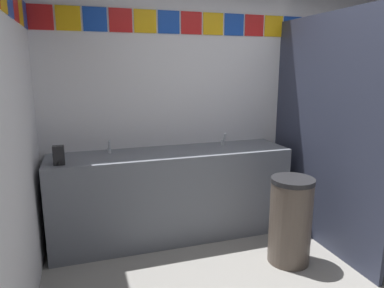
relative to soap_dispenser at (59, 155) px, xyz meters
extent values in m
cube|color=silver|center=(1.75, 0.47, 0.42)|extent=(3.89, 0.08, 2.73)
cube|color=red|center=(-0.08, 0.43, 1.14)|extent=(0.21, 0.01, 0.21)
cube|color=yellow|center=(0.15, 0.43, 1.14)|extent=(0.21, 0.01, 0.21)
cube|color=#1947B7|center=(0.37, 0.43, 1.14)|extent=(0.21, 0.01, 0.21)
cube|color=red|center=(0.60, 0.43, 1.14)|extent=(0.21, 0.01, 0.21)
cube|color=yellow|center=(0.83, 0.43, 1.14)|extent=(0.21, 0.01, 0.21)
cube|color=#1947B7|center=(1.06, 0.43, 1.14)|extent=(0.21, 0.01, 0.21)
cube|color=red|center=(1.29, 0.43, 1.14)|extent=(0.21, 0.01, 0.21)
cube|color=yellow|center=(1.52, 0.43, 1.14)|extent=(0.21, 0.01, 0.21)
cube|color=#1947B7|center=(1.75, 0.43, 1.14)|extent=(0.21, 0.01, 0.21)
cube|color=red|center=(1.98, 0.43, 1.14)|extent=(0.21, 0.01, 0.21)
cube|color=yellow|center=(2.20, 0.43, 1.14)|extent=(0.21, 0.01, 0.21)
cube|color=#1947B7|center=(2.43, 0.43, 1.14)|extent=(0.21, 0.01, 0.21)
cube|color=red|center=(2.66, 0.43, 1.14)|extent=(0.21, 0.01, 0.21)
cube|color=yellow|center=(2.89, 0.43, 1.14)|extent=(0.21, 0.01, 0.21)
cube|color=#1947B7|center=(3.12, 0.43, 1.14)|extent=(0.21, 0.01, 0.21)
cube|color=red|center=(3.35, 0.43, 1.14)|extent=(0.21, 0.01, 0.21)
cube|color=yellow|center=(3.58, 0.43, 1.14)|extent=(0.21, 0.01, 0.21)
cube|color=#1947B7|center=(-0.19, -0.37, 1.14)|extent=(0.01, 0.21, 0.21)
cube|color=red|center=(-0.19, -0.14, 1.14)|extent=(0.01, 0.21, 0.21)
cube|color=yellow|center=(-0.19, 0.09, 1.14)|extent=(0.01, 0.21, 0.21)
cube|color=#1947B7|center=(-0.19, 0.32, 1.14)|extent=(0.01, 0.21, 0.21)
cube|color=slate|center=(1.00, 0.16, -0.51)|extent=(2.30, 0.55, 0.87)
cube|color=slate|center=(1.00, 0.42, -0.12)|extent=(2.30, 0.03, 0.08)
cylinder|color=white|center=(0.43, 0.13, -0.13)|extent=(0.34, 0.34, 0.10)
cylinder|color=white|center=(1.58, 0.13, -0.13)|extent=(0.34, 0.34, 0.10)
cylinder|color=silver|center=(0.43, 0.27, -0.05)|extent=(0.04, 0.04, 0.05)
cylinder|color=silver|center=(0.43, 0.22, 0.02)|extent=(0.02, 0.06, 0.09)
cylinder|color=silver|center=(1.58, 0.27, -0.05)|extent=(0.04, 0.04, 0.05)
cylinder|color=silver|center=(1.58, 0.22, 0.02)|extent=(0.02, 0.06, 0.09)
cube|color=black|center=(0.00, 0.00, 0.00)|extent=(0.09, 0.07, 0.16)
cylinder|color=black|center=(0.00, -0.04, -0.06)|extent=(0.02, 0.02, 0.03)
cube|color=#33384C|center=(2.32, -0.36, 0.12)|extent=(0.04, 1.59, 2.13)
cylinder|color=white|center=(2.77, -0.04, -0.75)|extent=(0.38, 0.38, 0.40)
torus|color=white|center=(2.77, -0.04, -0.53)|extent=(0.39, 0.39, 0.05)
cube|color=white|center=(2.77, 0.17, -0.38)|extent=(0.34, 0.17, 0.34)
cylinder|color=brown|center=(1.85, -0.62, -0.59)|extent=(0.36, 0.36, 0.72)
cylinder|color=#262628|center=(1.85, -0.62, -0.21)|extent=(0.36, 0.36, 0.04)
camera|label=1|loc=(0.20, -2.99, 0.71)|focal=32.57mm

